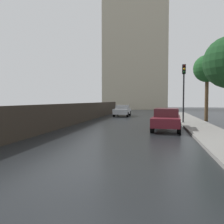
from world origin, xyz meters
The scene contains 6 objects.
ground centered at (0.00, 0.00, 0.00)m, with size 120.00×120.00×0.00m, color black.
car_maroon_near_kerb centered at (2.76, 9.62, 0.74)m, with size 2.00×4.36×1.40m.
car_silver_mid_road centered at (-1.95, 22.01, 0.69)m, with size 1.81×3.94×1.33m.
traffic_light centered at (4.23, 13.75, 3.33)m, with size 0.26×0.39×4.63m.
street_tree_far centered at (6.63, 17.06, 4.76)m, with size 2.48×2.48×6.07m.
distant_tower centered at (-2.72, 46.37, 11.99)m, with size 13.95×10.29×29.81m.
Camera 1 is at (2.17, -5.55, 1.92)m, focal length 37.12 mm.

